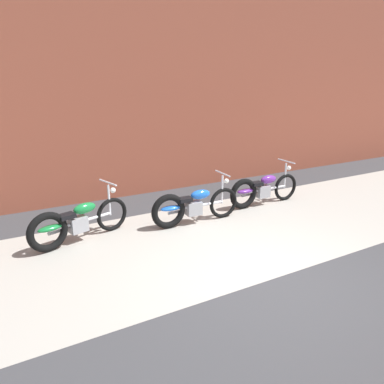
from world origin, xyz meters
The scene contains 6 objects.
ground_plane centered at (0.00, 0.00, 0.00)m, with size 80.00×80.00×0.00m, color #38383A.
sidewalk_slab centered at (0.00, 1.75, 0.00)m, with size 36.00×3.50×0.01m, color #9E998E.
brick_building_wall centered at (0.00, 5.20, 3.05)m, with size 36.00×0.50×6.09m, color brown.
motorcycle_green centered at (-2.33, 2.74, 0.40)m, with size 1.95×0.81×1.03m.
motorcycle_blue centered at (-0.03, 2.51, 0.40)m, with size 2.01×0.58×1.03m.
motorcycle_purple centered at (2.00, 2.75, 0.40)m, with size 2.01×0.58×1.03m.
Camera 1 is at (-3.24, -3.52, 2.87)m, focal length 32.72 mm.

